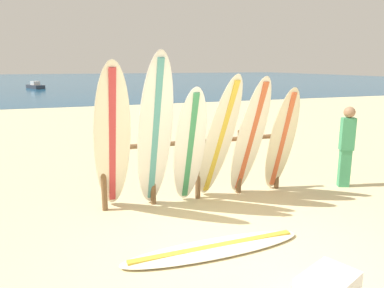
{
  "coord_description": "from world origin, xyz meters",
  "views": [
    {
      "loc": [
        -1.98,
        -3.26,
        2.3
      ],
      "look_at": [
        0.18,
        2.72,
        0.92
      ],
      "focal_mm": 34.05,
      "sensor_mm": 36.0,
      "label": 1
    }
  ],
  "objects_px": {
    "surfboard_leaning_far_left": "(112,141)",
    "surfboard_leaning_left": "(155,134)",
    "surfboard_rack": "(198,159)",
    "surfboard_leaning_center_left": "(190,148)",
    "surfboard_leaning_center_right": "(250,138)",
    "small_boat_offshore": "(35,86)",
    "surfboard_lying_on_sand": "(214,248)",
    "beachgoer_standing": "(347,143)",
    "surfboard_leaning_right": "(282,141)",
    "surfboard_leaning_center": "(219,139)"
  },
  "relations": [
    {
      "from": "surfboard_rack",
      "to": "surfboard_leaning_far_left",
      "type": "xyz_separation_m",
      "value": [
        -1.48,
        -0.29,
        0.48
      ]
    },
    {
      "from": "surfboard_leaning_left",
      "to": "beachgoer_standing",
      "type": "relative_size",
      "value": 1.63
    },
    {
      "from": "surfboard_leaning_far_left",
      "to": "surfboard_leaning_center",
      "type": "xyz_separation_m",
      "value": [
        1.75,
        -0.01,
        -0.1
      ]
    },
    {
      "from": "beachgoer_standing",
      "to": "small_boat_offshore",
      "type": "height_order",
      "value": "beachgoer_standing"
    },
    {
      "from": "surfboard_leaning_far_left",
      "to": "surfboard_leaning_center_right",
      "type": "xyz_separation_m",
      "value": [
        2.33,
        0.02,
        -0.12
      ]
    },
    {
      "from": "surfboard_leaning_far_left",
      "to": "surfboard_lying_on_sand",
      "type": "relative_size",
      "value": 0.99
    },
    {
      "from": "surfboard_rack",
      "to": "surfboard_leaning_center",
      "type": "bearing_deg",
      "value": -47.72
    },
    {
      "from": "beachgoer_standing",
      "to": "surfboard_leaning_center_left",
      "type": "bearing_deg",
      "value": 179.64
    },
    {
      "from": "surfboard_leaning_left",
      "to": "surfboard_leaning_center_left",
      "type": "xyz_separation_m",
      "value": [
        0.56,
        -0.01,
        -0.26
      ]
    },
    {
      "from": "surfboard_lying_on_sand",
      "to": "beachgoer_standing",
      "type": "distance_m",
      "value": 3.73
    },
    {
      "from": "surfboard_rack",
      "to": "surfboard_leaning_left",
      "type": "distance_m",
      "value": 1.05
    },
    {
      "from": "surfboard_leaning_far_left",
      "to": "surfboard_leaning_left",
      "type": "xyz_separation_m",
      "value": [
        0.64,
        -0.04,
        0.07
      ]
    },
    {
      "from": "surfboard_leaning_center_left",
      "to": "beachgoer_standing",
      "type": "relative_size",
      "value": 1.3
    },
    {
      "from": "surfboard_leaning_center_right",
      "to": "surfboard_rack",
      "type": "bearing_deg",
      "value": 162.7
    },
    {
      "from": "surfboard_lying_on_sand",
      "to": "small_boat_offshore",
      "type": "bearing_deg",
      "value": 96.31
    },
    {
      "from": "surfboard_rack",
      "to": "surfboard_leaning_far_left",
      "type": "height_order",
      "value": "surfboard_leaning_far_left"
    },
    {
      "from": "surfboard_leaning_left",
      "to": "surfboard_leaning_right",
      "type": "height_order",
      "value": "surfboard_leaning_left"
    },
    {
      "from": "surfboard_leaning_center_left",
      "to": "surfboard_lying_on_sand",
      "type": "height_order",
      "value": "surfboard_leaning_center_left"
    },
    {
      "from": "surfboard_leaning_center_left",
      "to": "surfboard_leaning_right",
      "type": "bearing_deg",
      "value": 1.91
    },
    {
      "from": "surfboard_leaning_far_left",
      "to": "small_boat_offshore",
      "type": "height_order",
      "value": "surfboard_leaning_far_left"
    },
    {
      "from": "surfboard_leaning_right",
      "to": "surfboard_lying_on_sand",
      "type": "relative_size",
      "value": 0.81
    },
    {
      "from": "surfboard_leaning_center_right",
      "to": "surfboard_leaning_far_left",
      "type": "bearing_deg",
      "value": -179.49
    },
    {
      "from": "surfboard_leaning_left",
      "to": "surfboard_leaning_center_right",
      "type": "bearing_deg",
      "value": 2.22
    },
    {
      "from": "surfboard_rack",
      "to": "surfboard_leaning_center_left",
      "type": "bearing_deg",
      "value": -128.53
    },
    {
      "from": "surfboard_leaning_center_right",
      "to": "surfboard_leaning_center_left",
      "type": "bearing_deg",
      "value": -176.31
    },
    {
      "from": "surfboard_leaning_center_right",
      "to": "beachgoer_standing",
      "type": "height_order",
      "value": "surfboard_leaning_center_right"
    },
    {
      "from": "surfboard_leaning_far_left",
      "to": "small_boat_offshore",
      "type": "xyz_separation_m",
      "value": [
        -2.93,
        34.1,
        -0.94
      ]
    },
    {
      "from": "surfboard_rack",
      "to": "beachgoer_standing",
      "type": "xyz_separation_m",
      "value": [
        2.87,
        -0.36,
        0.13
      ]
    },
    {
      "from": "surfboard_leaning_far_left",
      "to": "surfboard_leaning_center",
      "type": "relative_size",
      "value": 1.09
    },
    {
      "from": "surfboard_leaning_right",
      "to": "surfboard_lying_on_sand",
      "type": "distance_m",
      "value": 2.65
    },
    {
      "from": "surfboard_rack",
      "to": "surfboard_leaning_center_left",
      "type": "xyz_separation_m",
      "value": [
        -0.27,
        -0.34,
        0.29
      ]
    },
    {
      "from": "surfboard_lying_on_sand",
      "to": "beachgoer_standing",
      "type": "bearing_deg",
      "value": 23.63
    },
    {
      "from": "surfboard_leaning_center_right",
      "to": "surfboard_lying_on_sand",
      "type": "height_order",
      "value": "surfboard_leaning_center_right"
    },
    {
      "from": "surfboard_leaning_far_left",
      "to": "surfboard_leaning_right",
      "type": "relative_size",
      "value": 1.22
    },
    {
      "from": "surfboard_leaning_far_left",
      "to": "surfboard_leaning_center_left",
      "type": "xyz_separation_m",
      "value": [
        1.21,
        -0.05,
        -0.19
      ]
    },
    {
      "from": "surfboard_rack",
      "to": "small_boat_offshore",
      "type": "xyz_separation_m",
      "value": [
        -4.4,
        33.81,
        -0.46
      ]
    },
    {
      "from": "surfboard_leaning_center_left",
      "to": "surfboard_rack",
      "type": "bearing_deg",
      "value": 51.47
    },
    {
      "from": "surfboard_rack",
      "to": "surfboard_leaning_far_left",
      "type": "relative_size",
      "value": 1.39
    },
    {
      "from": "beachgoer_standing",
      "to": "surfboard_leaning_left",
      "type": "bearing_deg",
      "value": 179.58
    },
    {
      "from": "surfboard_leaning_left",
      "to": "beachgoer_standing",
      "type": "height_order",
      "value": "surfboard_leaning_left"
    },
    {
      "from": "small_boat_offshore",
      "to": "surfboard_leaning_left",
      "type": "bearing_deg",
      "value": -84.03
    },
    {
      "from": "beachgoer_standing",
      "to": "small_boat_offshore",
      "type": "relative_size",
      "value": 0.57
    },
    {
      "from": "surfboard_lying_on_sand",
      "to": "small_boat_offshore",
      "type": "distance_m",
      "value": 35.85
    },
    {
      "from": "surfboard_rack",
      "to": "small_boat_offshore",
      "type": "distance_m",
      "value": 34.1
    },
    {
      "from": "small_boat_offshore",
      "to": "surfboard_leaning_center_right",
      "type": "bearing_deg",
      "value": -81.23
    },
    {
      "from": "surfboard_leaning_far_left",
      "to": "surfboard_lying_on_sand",
      "type": "xyz_separation_m",
      "value": [
        1.02,
        -1.53,
        -1.16
      ]
    },
    {
      "from": "surfboard_leaning_center_left",
      "to": "small_boat_offshore",
      "type": "height_order",
      "value": "surfboard_leaning_center_left"
    },
    {
      "from": "surfboard_rack",
      "to": "small_boat_offshore",
      "type": "height_order",
      "value": "surfboard_rack"
    },
    {
      "from": "surfboard_leaning_center",
      "to": "small_boat_offshore",
      "type": "xyz_separation_m",
      "value": [
        -4.67,
        34.1,
        -0.84
      ]
    },
    {
      "from": "surfboard_leaning_center_right",
      "to": "surfboard_leaning_right",
      "type": "distance_m",
      "value": 0.64
    }
  ]
}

